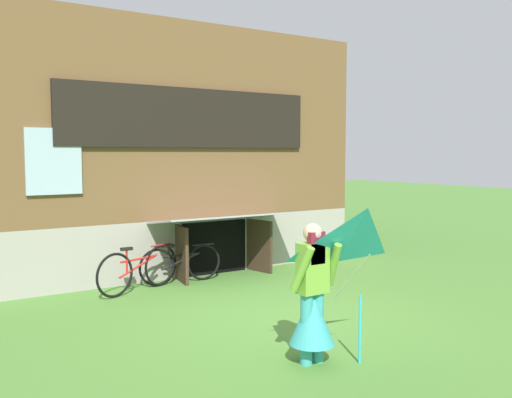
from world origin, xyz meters
The scene contains 6 objects.
ground_plane centered at (0.00, 0.00, 0.00)m, with size 60.00×60.00×0.00m, color #4C7F33.
log_house centered at (0.00, 5.61, 2.43)m, with size 7.78×6.34×4.86m.
person centered at (-0.80, -1.73, 0.67)m, with size 0.61×0.52×1.60m.
kite centered at (-0.50, -2.28, 1.35)m, with size 1.07×0.99×1.71m.
bicycle_black centered at (-0.42, 2.63, 0.36)m, with size 1.60×0.10×0.73m.
bicycle_red centered at (-1.29, 2.44, 0.39)m, with size 1.68×0.64×0.80m.
Camera 1 is at (-4.61, -6.52, 2.38)m, focal length 38.67 mm.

